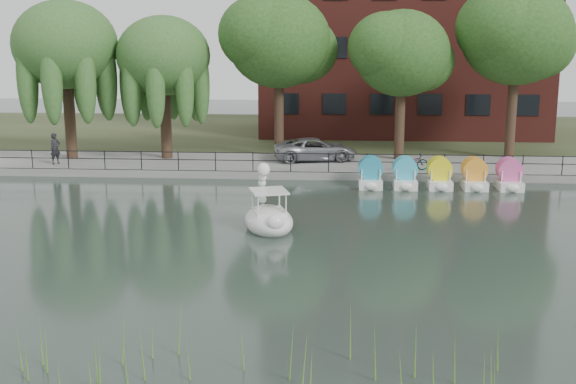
# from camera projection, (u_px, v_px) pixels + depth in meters

# --- Properties ---
(ground_plane) EXTENTS (120.00, 120.00, 0.00)m
(ground_plane) POSITION_uv_depth(u_px,v_px,m) (266.00, 252.00, 25.24)
(ground_plane) COLOR #34403D
(promenade) EXTENTS (40.00, 6.00, 0.40)m
(promenade) POSITION_uv_depth(u_px,v_px,m) (294.00, 166.00, 40.79)
(promenade) COLOR gray
(promenade) RESTS_ON ground_plane
(kerb) EXTENTS (40.00, 0.25, 0.40)m
(kerb) POSITION_uv_depth(u_px,v_px,m) (290.00, 176.00, 37.91)
(kerb) COLOR gray
(kerb) RESTS_ON ground_plane
(land_strip) EXTENTS (60.00, 22.00, 0.36)m
(land_strip) POSITION_uv_depth(u_px,v_px,m) (305.00, 133.00, 54.43)
(land_strip) COLOR #47512D
(land_strip) RESTS_ON ground_plane
(railing) EXTENTS (32.00, 0.05, 1.00)m
(railing) POSITION_uv_depth(u_px,v_px,m) (291.00, 157.00, 37.90)
(railing) COLOR black
(railing) RESTS_ON promenade
(apartment_building) EXTENTS (20.00, 10.07, 18.00)m
(apartment_building) POSITION_uv_depth(u_px,v_px,m) (403.00, 8.00, 51.97)
(apartment_building) COLOR #4C1E16
(apartment_building) RESTS_ON land_strip
(willow_left) EXTENTS (5.88, 5.88, 9.01)m
(willow_left) POSITION_uv_depth(u_px,v_px,m) (65.00, 45.00, 40.72)
(willow_left) COLOR #473323
(willow_left) RESTS_ON promenade
(willow_mid) EXTENTS (5.32, 5.32, 8.15)m
(willow_mid) POSITION_uv_depth(u_px,v_px,m) (164.00, 56.00, 40.97)
(willow_mid) COLOR #473323
(willow_mid) RESTS_ON promenade
(broadleaf_center) EXTENTS (6.00, 6.00, 9.25)m
(broadleaf_center) POSITION_uv_depth(u_px,v_px,m) (279.00, 42.00, 41.34)
(broadleaf_center) COLOR #473323
(broadleaf_center) RESTS_ON promenade
(broadleaf_right) EXTENTS (5.40, 5.40, 8.32)m
(broadleaf_right) POSITION_uv_depth(u_px,v_px,m) (402.00, 54.00, 40.52)
(broadleaf_right) COLOR #473323
(broadleaf_right) RESTS_ON promenade
(broadleaf_far) EXTENTS (6.30, 6.30, 9.71)m
(broadleaf_far) POSITION_uv_depth(u_px,v_px,m) (517.00, 36.00, 40.84)
(broadleaf_far) COLOR #473323
(broadleaf_far) RESTS_ON promenade
(minivan) EXTENTS (3.55, 5.76, 1.49)m
(minivan) POSITION_uv_depth(u_px,v_px,m) (315.00, 148.00, 41.14)
(minivan) COLOR gray
(minivan) RESTS_ON promenade
(bicycle) EXTENTS (0.84, 1.79, 1.00)m
(bicycle) POSITION_uv_depth(u_px,v_px,m) (412.00, 161.00, 38.27)
(bicycle) COLOR gray
(bicycle) RESTS_ON promenade
(pedestrian) EXTENTS (0.81, 0.86, 1.98)m
(pedestrian) POSITION_uv_depth(u_px,v_px,m) (55.00, 146.00, 39.99)
(pedestrian) COLOR black
(pedestrian) RESTS_ON promenade
(swan_boat) EXTENTS (2.61, 3.33, 2.48)m
(swan_boat) POSITION_uv_depth(u_px,v_px,m) (268.00, 216.00, 28.16)
(swan_boat) COLOR white
(swan_boat) RESTS_ON ground_plane
(pedal_boat_row) EXTENTS (7.95, 1.70, 1.40)m
(pedal_boat_row) POSITION_uv_depth(u_px,v_px,m) (439.00, 176.00, 35.73)
(pedal_boat_row) COLOR white
(pedal_boat_row) RESTS_ON ground_plane
(reed_bank) EXTENTS (24.00, 2.40, 1.20)m
(reed_bank) POSITION_uv_depth(u_px,v_px,m) (314.00, 356.00, 15.71)
(reed_bank) COLOR #669938
(reed_bank) RESTS_ON ground_plane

